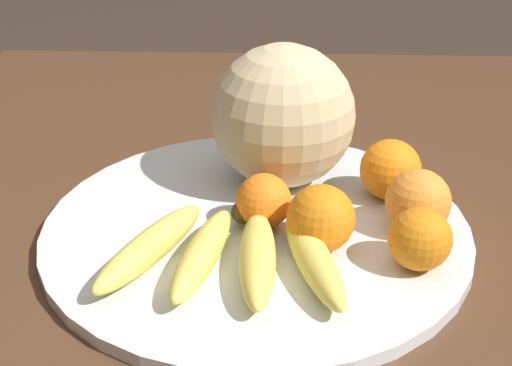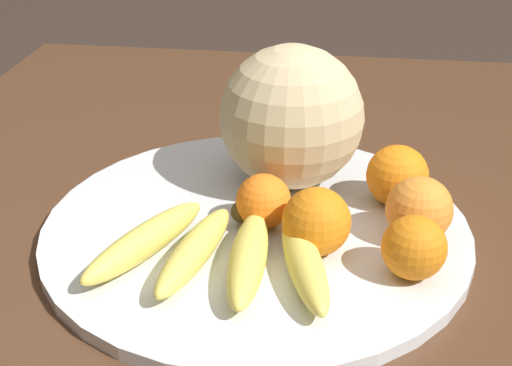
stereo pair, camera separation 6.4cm
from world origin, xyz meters
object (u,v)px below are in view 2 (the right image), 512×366
at_px(orange_back_right, 263,201).
at_px(fruit_bowl, 256,229).
at_px(banana_bunch, 223,252).
at_px(kitchen_table, 237,312).
at_px(melon, 291,117).
at_px(orange_front_right, 397,176).
at_px(orange_mid_center, 414,248).
at_px(orange_back_left, 419,209).
at_px(orange_front_left, 316,222).

bearing_deg(orange_back_right, fruit_bowl, 72.84).
xyz_separation_m(banana_bunch, orange_back_right, (0.08, -0.03, 0.01)).
bearing_deg(banana_bunch, kitchen_table, -176.35).
bearing_deg(banana_bunch, melon, 170.97).
bearing_deg(orange_front_right, banana_bunch, 131.25).
distance_m(kitchen_table, orange_back_right, 0.14).
xyz_separation_m(melon, banana_bunch, (-0.19, 0.05, -0.07)).
distance_m(banana_bunch, orange_mid_center, 0.18).
height_order(fruit_bowl, orange_front_right, orange_front_right).
relative_size(orange_front_right, orange_back_left, 1.01).
distance_m(kitchen_table, orange_front_right, 0.24).
height_order(orange_front_left, orange_back_left, same).
distance_m(fruit_bowl, orange_front_right, 0.17).
distance_m(fruit_bowl, melon, 0.14).
relative_size(kitchen_table, orange_front_right, 18.77).
height_order(orange_back_left, orange_back_right, orange_back_left).
xyz_separation_m(kitchen_table, orange_mid_center, (-0.06, -0.18, 0.14)).
relative_size(kitchen_table, orange_back_right, 22.03).
height_order(melon, orange_back_right, melon).
height_order(banana_bunch, orange_back_right, orange_back_right).
xyz_separation_m(kitchen_table, melon, (0.12, -0.05, 0.19)).
relative_size(fruit_bowl, orange_front_right, 6.61).
distance_m(banana_bunch, orange_front_right, 0.23).
distance_m(kitchen_table, banana_bunch, 0.14).
height_order(kitchen_table, fruit_bowl, fruit_bowl).
xyz_separation_m(kitchen_table, fruit_bowl, (0.02, -0.02, 0.10)).
relative_size(orange_front_right, orange_mid_center, 1.12).
relative_size(melon, orange_front_left, 2.40).
relative_size(melon, orange_back_left, 2.42).
distance_m(orange_front_left, orange_back_left, 0.11).
xyz_separation_m(fruit_bowl, orange_front_left, (-0.04, -0.07, 0.04)).
bearing_deg(banana_bunch, orange_mid_center, 99.03).
bearing_deg(kitchen_table, orange_back_right, -59.95).
xyz_separation_m(fruit_bowl, orange_back_right, (-0.00, -0.01, 0.04)).
bearing_deg(orange_back_left, fruit_bowl, 87.86).
bearing_deg(melon, orange_back_left, -127.33).
xyz_separation_m(orange_mid_center, orange_back_right, (0.07, 0.15, -0.00)).
bearing_deg(melon, kitchen_table, 158.94).
relative_size(orange_front_left, orange_back_right, 1.17).
distance_m(melon, orange_mid_center, 0.23).
xyz_separation_m(orange_mid_center, orange_back_left, (0.07, -0.01, 0.00)).
distance_m(orange_front_right, orange_mid_center, 0.14).
relative_size(kitchen_table, fruit_bowl, 2.84).
bearing_deg(banana_bunch, orange_back_right, 165.75).
relative_size(kitchen_table, banana_bunch, 5.21).
bearing_deg(fruit_bowl, kitchen_table, 133.96).
height_order(orange_front_left, orange_back_right, orange_front_left).
xyz_separation_m(melon, orange_back_left, (-0.11, -0.14, -0.05)).
bearing_deg(orange_mid_center, banana_bunch, 93.50).
bearing_deg(orange_front_left, orange_front_right, -37.16).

